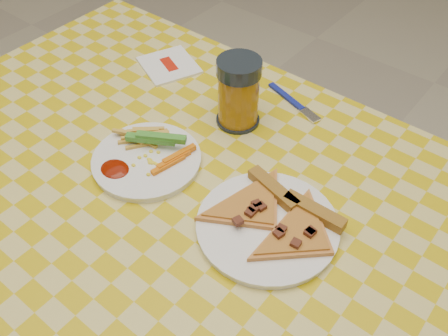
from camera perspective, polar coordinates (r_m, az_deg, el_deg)
The scene contains 8 objects.
table at distance 0.98m, azimuth -4.98°, elevation -5.39°, with size 1.28×0.88×0.76m.
plate_left at distance 0.97m, azimuth -8.81°, elevation 0.80°, with size 0.21×0.21×0.01m, color white.
plate_right at distance 0.86m, azimuth 4.97°, elevation -6.69°, with size 0.24×0.24×0.01m, color white.
fries_veggies at distance 0.97m, azimuth -8.64°, elevation 2.21°, with size 0.18×0.16×0.04m.
pizza_slices at distance 0.85m, azimuth 5.89°, elevation -5.52°, with size 0.26×0.24×0.02m.
drink_glass at distance 1.01m, azimuth 1.67°, elevation 8.56°, with size 0.09×0.09×0.15m.
napkin at distance 1.23m, azimuth -6.30°, elevation 11.60°, with size 0.17×0.16×0.01m.
fork at distance 1.11m, azimuth 7.97°, elevation 7.45°, with size 0.16×0.06×0.01m.
Camera 1 is at (0.45, -0.43, 1.44)m, focal length 40.00 mm.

